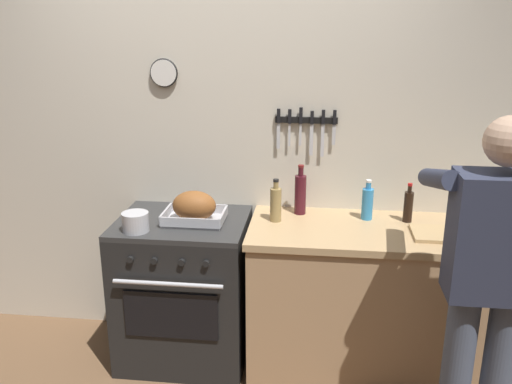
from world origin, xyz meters
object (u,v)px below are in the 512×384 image
bottle_wine_red (300,193)px  roasting_pan (194,208)px  person_cook (489,275)px  bottle_soy_sauce (408,206)px  saucepan (135,222)px  cutting_board (446,234)px  bottle_vinegar (276,204)px  bottle_dish_soap (367,203)px  stove (185,289)px

bottle_wine_red → roasting_pan: bearing=-160.6°
person_cook → bottle_soy_sauce: person_cook is taller
roasting_pan → bottle_wine_red: bottle_wine_red is taller
saucepan → bottle_soy_sauce: (1.52, 0.33, 0.04)m
roasting_pan → saucepan: roasting_pan is taller
person_cook → bottle_wine_red: bearing=43.7°
saucepan → cutting_board: size_ratio=0.41×
person_cook → bottle_wine_red: person_cook is taller
person_cook → bottle_vinegar: (-1.00, 0.69, 0.05)m
cutting_board → bottle_soy_sauce: (-0.18, 0.20, 0.09)m
cutting_board → bottle_soy_sauce: size_ratio=1.56×
roasting_pan → bottle_vinegar: bottle_vinegar is taller
bottle_dish_soap → bottle_vinegar: (-0.53, -0.09, 0.01)m
roasting_pan → bottle_dish_soap: 1.01m
bottle_dish_soap → bottle_wine_red: bottle_wine_red is taller
stove → bottle_wine_red: (0.68, 0.20, 0.58)m
person_cook → saucepan: (-1.76, 0.44, 0.00)m
bottle_soy_sauce → bottle_wine_red: size_ratio=0.77×
cutting_board → bottle_vinegar: bearing=172.5°
roasting_pan → bottle_wine_red: 0.64m
bottle_vinegar → stove: bearing=-174.6°
bottle_wine_red → bottle_vinegar: bearing=-133.2°
stove → saucepan: (-0.21, -0.20, 0.50)m
person_cook → cutting_board: 0.57m
bottle_soy_sauce → bottle_dish_soap: size_ratio=0.97×
saucepan → roasting_pan: bearing=32.3°
roasting_pan → bottle_vinegar: bearing=8.3°
bottle_soy_sauce → person_cook: bearing=-72.7°
roasting_pan → bottle_vinegar: size_ratio=1.39×
stove → bottle_soy_sauce: size_ratio=3.89×
stove → bottle_soy_sauce: (1.31, 0.13, 0.55)m
stove → roasting_pan: size_ratio=2.56×
stove → cutting_board: (1.49, -0.07, 0.46)m
roasting_pan → saucepan: size_ratio=2.38×
stove → person_cook: (1.55, -0.64, 0.50)m
bottle_dish_soap → bottle_wine_red: size_ratio=0.79×
cutting_board → stove: bearing=177.2°
bottle_soy_sauce → bottle_wine_red: 0.63m
saucepan → bottle_wine_red: (0.89, 0.40, 0.07)m
saucepan → bottle_dish_soap: 1.33m
bottle_vinegar → roasting_pan: bearing=-171.7°
cutting_board → saucepan: bearing=-175.7°
stove → bottle_soy_sauce: 1.42m
bottle_dish_soap → bottle_wine_red: bearing=172.8°
roasting_pan → cutting_board: size_ratio=0.98×
cutting_board → bottle_vinegar: (-0.94, 0.12, 0.10)m
person_cook → saucepan: person_cook is taller
bottle_soy_sauce → saucepan: bearing=-167.7°
bottle_vinegar → bottle_wine_red: bearing=46.8°
person_cook → saucepan: bearing=73.7°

